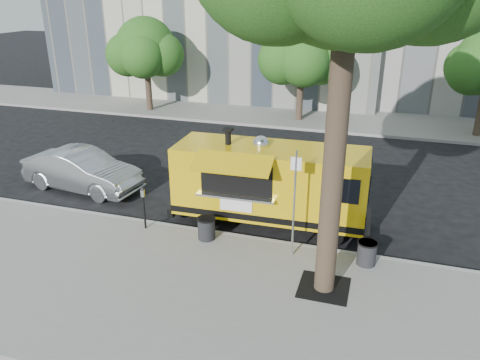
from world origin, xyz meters
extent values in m
plane|color=black|center=(0.00, 0.00, 0.00)|extent=(120.00, 120.00, 0.00)
cube|color=gray|center=(0.00, -4.00, 0.07)|extent=(60.00, 6.00, 0.15)
cube|color=#999993|center=(0.00, -0.93, 0.07)|extent=(60.00, 0.14, 0.16)
cube|color=gray|center=(0.00, 13.50, 0.07)|extent=(60.00, 5.00, 0.15)
cylinder|color=#33261C|center=(2.60, -2.80, 3.40)|extent=(0.48, 0.48, 6.50)
cube|color=black|center=(2.60, -2.80, 0.15)|extent=(1.20, 1.20, 0.02)
cylinder|color=#33261C|center=(-10.00, 12.30, 1.45)|extent=(0.36, 0.36, 2.60)
sphere|color=#1A4A13|center=(-10.00, 12.30, 3.79)|extent=(3.42, 3.42, 3.42)
cylinder|color=#33261C|center=(-1.00, 12.70, 1.45)|extent=(0.36, 0.36, 2.60)
sphere|color=#1A4A13|center=(-1.00, 12.70, 3.85)|extent=(3.60, 3.60, 3.60)
cylinder|color=silver|center=(1.55, -1.55, 1.65)|extent=(0.06, 0.06, 3.00)
cube|color=white|center=(1.55, -1.55, 2.80)|extent=(0.28, 0.02, 0.35)
cylinder|color=black|center=(-3.00, -1.35, 0.68)|extent=(0.06, 0.06, 1.05)
cube|color=silver|center=(-3.00, -1.35, 1.30)|extent=(0.10, 0.08, 0.22)
sphere|color=black|center=(-3.00, -1.35, 1.43)|extent=(0.11, 0.11, 0.11)
cube|color=#E5B50B|center=(0.45, 0.31, 1.48)|extent=(5.82, 2.13, 2.08)
cube|color=black|center=(0.45, 0.31, 0.64)|extent=(5.84, 2.16, 0.19)
cube|color=black|center=(3.40, 0.41, 0.40)|extent=(0.24, 1.86, 0.27)
cube|color=black|center=(-2.51, 0.21, 0.40)|extent=(0.24, 1.86, 0.27)
cube|color=black|center=(3.34, 0.40, 1.82)|extent=(0.10, 1.56, 0.84)
cylinder|color=black|center=(2.47, -0.44, 0.35)|extent=(0.72, 0.27, 0.71)
cylinder|color=black|center=(2.41, 1.19, 0.35)|extent=(0.72, 0.27, 0.71)
cylinder|color=black|center=(-1.43, -0.57, 0.35)|extent=(0.72, 0.27, 0.71)
cylinder|color=black|center=(-1.48, 1.06, 0.35)|extent=(0.72, 0.27, 0.71)
cube|color=black|center=(-0.32, -0.63, 1.82)|extent=(2.13, 0.25, 0.93)
cube|color=silver|center=(-0.32, -0.79, 1.31)|extent=(2.34, 0.43, 0.06)
cube|color=#E5B50B|center=(-0.31, -1.10, 2.45)|extent=(2.25, 0.91, 0.38)
cube|color=white|center=(-0.32, -0.71, 1.04)|extent=(0.98, 0.07, 0.44)
cylinder|color=black|center=(-0.88, 0.27, 2.75)|extent=(0.18, 0.18, 0.49)
sphere|color=silver|center=(0.09, 0.48, 2.57)|extent=(0.50, 0.50, 0.50)
sphere|color=#9C4122|center=(-0.82, -0.36, 1.77)|extent=(0.74, 0.74, 0.74)
cylinder|color=#FF590C|center=(-0.81, -0.59, 1.64)|extent=(0.30, 0.12, 0.30)
imported|color=#B0B4B8|center=(-6.77, 0.95, 0.74)|extent=(4.66, 2.10, 1.48)
cylinder|color=black|center=(-1.00, -1.38, 0.48)|extent=(0.50, 0.50, 0.65)
cylinder|color=black|center=(-1.00, -1.38, 0.78)|extent=(0.54, 0.54, 0.04)
cylinder|color=black|center=(3.50, -1.39, 0.47)|extent=(0.49, 0.49, 0.65)
cylinder|color=black|center=(3.50, -1.39, 0.78)|extent=(0.54, 0.54, 0.04)
camera|label=1|loc=(3.52, -12.49, 6.86)|focal=35.00mm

